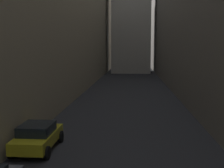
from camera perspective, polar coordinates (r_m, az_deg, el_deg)
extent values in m
plane|color=#232326|center=(37.16, 3.15, -1.52)|extent=(264.00, 264.00, 0.00)
cube|color=gray|center=(41.60, -16.08, 14.04)|extent=(15.81, 108.00, 21.61)
cube|color=#A59919|center=(16.47, -14.11, -10.11)|extent=(1.76, 3.99, 0.60)
cube|color=black|center=(16.19, -14.32, -8.37)|extent=(1.62, 1.93, 0.51)
cylinder|color=black|center=(18.06, -15.40, -9.63)|extent=(0.22, 0.67, 0.67)
cylinder|color=black|center=(17.56, -9.90, -9.96)|extent=(0.22, 0.67, 0.67)
cylinder|color=black|center=(15.65, -18.80, -12.32)|extent=(0.22, 0.67, 0.67)
cylinder|color=black|center=(15.07, -12.47, -12.86)|extent=(0.22, 0.67, 0.67)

